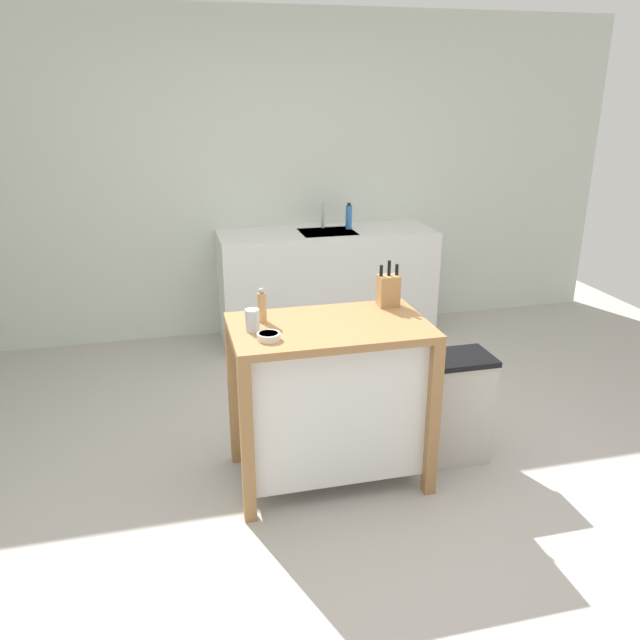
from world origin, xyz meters
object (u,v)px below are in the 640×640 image
Objects in this scene: kitchen_island at (329,394)px; bottle_spray_cleaner at (349,217)px; knife_block at (388,290)px; bowl_ceramic_wide at (269,336)px; drinking_cup at (252,320)px; sink_faucet at (323,215)px; trash_bin at (455,407)px; pepper_grinder at (262,306)px.

kitchen_island is 4.68× the size of bottle_spray_cleaner.
knife_block is 0.79m from bowl_ceramic_wide.
drinking_cup is 0.50× the size of sink_faucet.
bowl_ceramic_wide is 2.45m from sink_faucet.
bowl_ceramic_wide is (-0.71, -0.34, -0.07)m from knife_block.
bowl_ceramic_wide is 1.23m from trash_bin.
drinking_cup is at bearing 112.88° from bowl_ceramic_wide.
pepper_grinder is at bearing 87.53° from bowl_ceramic_wide.
drinking_cup is at bearing -178.85° from trash_bin.
knife_block is 1.89m from bottle_spray_cleaner.
knife_block is 2.28× the size of drinking_cup.
sink_faucet reaches higher than pepper_grinder.
kitchen_island reaches higher than trash_bin.
sink_faucet is 0.22m from bottle_spray_cleaner.
sink_faucet reaches higher than bottle_spray_cleaner.
kitchen_island is at bearing 0.53° from drinking_cup.
pepper_grinder is at bearing -117.67° from bottle_spray_cleaner.
trash_bin is 2.95× the size of bottle_spray_cleaner.
sink_faucet is at bearing 67.99° from pepper_grinder.
drinking_cup is 0.52× the size of bottle_spray_cleaner.
pepper_grinder is at bearing 60.58° from drinking_cup.
trash_bin is at bearing 1.47° from kitchen_island.
pepper_grinder is 0.81× the size of sink_faucet.
trash_bin is 2.27m from sink_faucet.
pepper_grinder reaches higher than drinking_cup.
knife_block is (0.38, 0.20, 0.48)m from kitchen_island.
pepper_grinder is at bearing -112.01° from sink_faucet.
bowl_ceramic_wide reaches higher than trash_bin.
pepper_grinder is 2.20m from bottle_spray_cleaner.
drinking_cup is at bearing -112.44° from sink_faucet.
bottle_spray_cleaner is (-0.04, 2.05, 0.69)m from trash_bin.
drinking_cup is 0.62× the size of pepper_grinder.
knife_block is 1.15× the size of sink_faucet.
kitchen_island is 0.58m from pepper_grinder.
bowl_ceramic_wide is 0.18× the size of trash_bin.
bowl_ceramic_wide reaches higher than kitchen_island.
trash_bin is at bearing -5.22° from pepper_grinder.
drinking_cup reaches higher than bowl_ceramic_wide.
knife_block is 1.18× the size of bottle_spray_cleaner.
drinking_cup is 2.34m from bottle_spray_cleaner.
knife_block is 1.42× the size of pepper_grinder.
bowl_ceramic_wide is 1.00× the size of drinking_cup.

